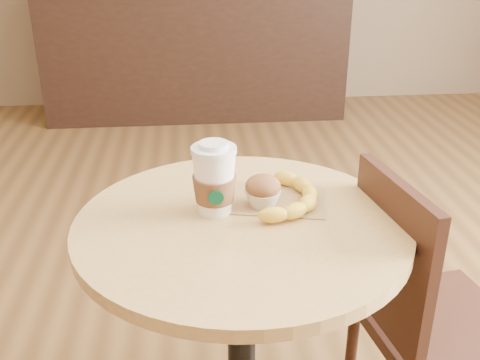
{
  "coord_description": "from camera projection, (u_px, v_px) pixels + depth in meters",
  "views": [
    {
      "loc": [
        -0.07,
        -1.09,
        1.36
      ],
      "look_at": [
        0.04,
        0.05,
        0.83
      ],
      "focal_mm": 42.0,
      "sensor_mm": 36.0,
      "label": 1
    }
  ],
  "objects": [
    {
      "name": "cafe_table",
      "position": [
        242.0,
        292.0,
        1.34
      ],
      "size": [
        0.76,
        0.76,
        0.75
      ],
      "color": "black",
      "rests_on": "ground"
    },
    {
      "name": "chair_right",
      "position": [
        421.0,
        313.0,
        1.42
      ],
      "size": [
        0.42,
        0.42,
        0.84
      ],
      "rotation": [
        0.0,
        0.0,
        1.73
      ],
      "color": "#381D13",
      "rests_on": "ground"
    },
    {
      "name": "service_counter",
      "position": [
        196.0,
        46.0,
        4.22
      ],
      "size": [
        2.3,
        0.65,
        1.04
      ],
      "color": "black",
      "rests_on": "ground"
    },
    {
      "name": "kraft_bag",
      "position": [
        275.0,
        199.0,
        1.35
      ],
      "size": [
        0.27,
        0.23,
        0.0
      ],
      "primitive_type": "cube",
      "rotation": [
        0.0,
        0.0,
        -0.22
      ],
      "color": "#A47F4F",
      "rests_on": "cafe_table"
    },
    {
      "name": "coffee_cup",
      "position": [
        214.0,
        181.0,
        1.27
      ],
      "size": [
        0.1,
        0.1,
        0.17
      ],
      "rotation": [
        0.0,
        0.0,
        0.01
      ],
      "color": "white",
      "rests_on": "cafe_table"
    },
    {
      "name": "muffin",
      "position": [
        263.0,
        191.0,
        1.3
      ],
      "size": [
        0.09,
        0.09,
        0.08
      ],
      "color": "silver",
      "rests_on": "kraft_bag"
    },
    {
      "name": "banana",
      "position": [
        289.0,
        195.0,
        1.33
      ],
      "size": [
        0.26,
        0.31,
        0.04
      ],
      "primitive_type": null,
      "rotation": [
        0.0,
        0.0,
        -0.4
      ],
      "color": "yellow",
      "rests_on": "kraft_bag"
    }
  ]
}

